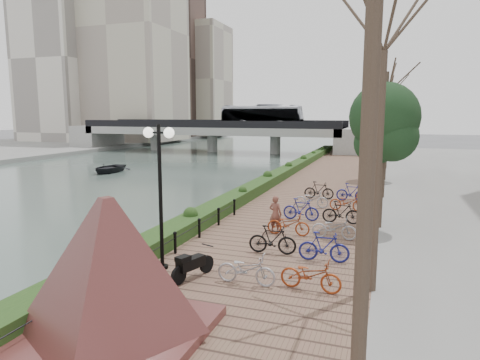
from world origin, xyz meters
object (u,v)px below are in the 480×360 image
at_px(granite_monument, 109,269).
at_px(lamppost, 160,165).
at_px(motorcycle, 193,264).
at_px(pedestrian, 275,214).
at_px(boat, 108,168).

xyz_separation_m(granite_monument, lamppost, (-1.12, 4.13, 1.69)).
relative_size(motorcycle, pedestrian, 0.95).
bearing_deg(granite_monument, motorcycle, 87.55).
bearing_deg(lamppost, motorcycle, -18.83).
xyz_separation_m(motorcycle, boat, (-18.65, 21.36, -0.52)).
distance_m(lamppost, motorcycle, 3.13).
distance_m(granite_monument, motorcycle, 3.87).
bearing_deg(pedestrian, motorcycle, 93.11).
xyz_separation_m(lamppost, pedestrian, (2.29, 5.21, -2.52)).
xyz_separation_m(granite_monument, boat, (-18.49, 25.06, -1.65)).
height_order(granite_monument, pedestrian, granite_monument).
xyz_separation_m(lamppost, boat, (-17.37, 20.93, -3.34)).
bearing_deg(motorcycle, lamppost, 179.90).
xyz_separation_m(motorcycle, pedestrian, (1.02, 5.65, 0.31)).
bearing_deg(boat, granite_monument, -55.12).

